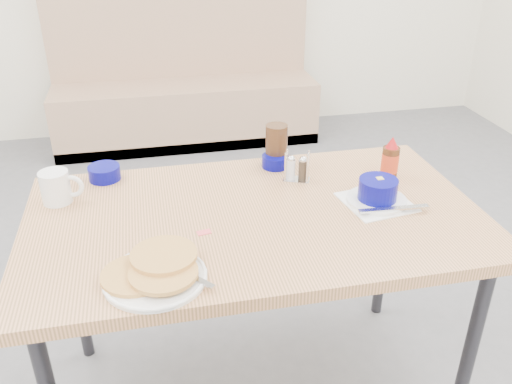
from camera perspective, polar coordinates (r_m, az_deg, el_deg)
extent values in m
cube|color=tan|center=(4.13, -7.30, 8.37)|extent=(1.90, 0.55, 0.45)
cube|color=tan|center=(4.21, -8.02, 15.72)|extent=(1.90, 0.12, 1.00)
cube|color=#2D2D33|center=(4.19, -7.14, 5.99)|extent=(1.90, 0.55, 0.08)
cube|color=tan|center=(1.68, -0.09, -2.87)|extent=(1.40, 0.80, 0.04)
cylinder|color=#2D2D33|center=(1.89, 21.56, -15.49)|extent=(0.04, 0.04, 0.72)
cylinder|color=#2D2D33|center=(2.16, -18.49, -8.88)|extent=(0.04, 0.04, 0.72)
cylinder|color=#2D2D33|center=(2.32, 13.43, -5.20)|extent=(0.04, 0.04, 0.72)
cylinder|color=white|center=(1.41, -10.57, -8.87)|extent=(0.26, 0.26, 0.01)
cylinder|color=#E7AA57|center=(1.41, -12.59, -8.50)|extent=(0.17, 0.17, 0.01)
cylinder|color=#E7AA57|center=(1.39, -9.72, -8.41)|extent=(0.17, 0.17, 0.01)
cylinder|color=#E7AA57|center=(1.43, -9.69, -6.55)|extent=(0.17, 0.17, 0.01)
cube|color=silver|center=(1.38, -6.34, -9.01)|extent=(0.09, 0.10, 0.00)
cylinder|color=white|center=(1.83, -20.36, 0.49)|extent=(0.09, 0.09, 0.11)
cylinder|color=black|center=(1.81, -20.61, 1.81)|extent=(0.08, 0.08, 0.00)
torus|color=white|center=(1.81, -18.82, 0.56)|extent=(0.08, 0.03, 0.08)
cube|color=white|center=(1.77, 12.55, -1.04)|extent=(0.23, 0.23, 0.00)
cylinder|color=white|center=(1.77, 12.57, -0.82)|extent=(0.19, 0.19, 0.01)
cylinder|color=#050571|center=(1.75, 12.71, 0.30)|extent=(0.12, 0.12, 0.07)
cylinder|color=white|center=(1.74, 12.80, 1.08)|extent=(0.11, 0.11, 0.01)
cube|color=#F4DB60|center=(1.74, 12.91, 1.31)|extent=(0.02, 0.02, 0.01)
cube|color=silver|center=(1.72, 14.30, -1.71)|extent=(0.22, 0.03, 0.01)
cylinder|color=#050571|center=(1.94, -15.67, 1.96)|extent=(0.11, 0.11, 0.05)
cylinder|color=#050571|center=(1.96, 2.04, 3.28)|extent=(0.10, 0.10, 0.04)
cylinder|color=#3E2514|center=(1.96, 2.17, 5.00)|extent=(0.10, 0.10, 0.15)
cube|color=silver|center=(1.88, 4.28, 1.33)|extent=(0.10, 0.08, 0.00)
cylinder|color=silver|center=(1.84, 3.12, 2.64)|extent=(0.01, 0.01, 0.10)
cylinder|color=silver|center=(1.83, 5.44, 2.46)|extent=(0.01, 0.01, 0.10)
cylinder|color=silver|center=(1.87, 3.26, 3.13)|extent=(0.01, 0.01, 0.10)
cylinder|color=silver|center=(1.87, 5.54, 2.95)|extent=(0.01, 0.01, 0.10)
cylinder|color=silver|center=(1.86, 3.69, 2.39)|extent=(0.03, 0.03, 0.07)
cylinder|color=#3F3326|center=(1.86, 4.95, 2.29)|extent=(0.03, 0.03, 0.07)
cylinder|color=#47230F|center=(1.92, 13.90, 2.99)|extent=(0.06, 0.06, 0.11)
cylinder|color=red|center=(1.92, 13.91, 3.05)|extent=(0.06, 0.06, 0.07)
cone|color=red|center=(1.89, 14.17, 5.10)|extent=(0.04, 0.04, 0.04)
cube|color=#F65259|center=(1.58, -5.49, -4.24)|extent=(0.04, 0.03, 0.00)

